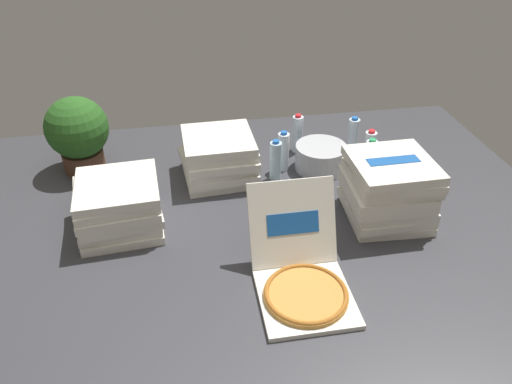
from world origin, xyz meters
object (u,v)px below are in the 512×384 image
(water_bottle_0, at_px, (283,152))
(ice_bucket, at_px, (321,157))
(water_bottle_4, at_px, (297,134))
(water_bottle_3, at_px, (276,161))
(open_pizza_box, at_px, (302,276))
(pizza_stack_center_far, at_px, (219,157))
(potted_plant, at_px, (78,132))
(water_bottle_1, at_px, (370,159))
(pizza_stack_left_near, at_px, (388,189))
(pizza_stack_left_far, at_px, (119,206))
(water_bottle_5, at_px, (353,136))
(water_bottle_2, at_px, (369,150))

(water_bottle_0, bearing_deg, ice_bucket, -7.02)
(ice_bucket, distance_m, water_bottle_4, 0.25)
(water_bottle_3, relative_size, water_bottle_4, 1.00)
(water_bottle_3, bearing_deg, open_pizza_box, -94.16)
(pizza_stack_center_far, xyz_separation_m, potted_plant, (-0.76, 0.22, 0.11))
(open_pizza_box, xyz_separation_m, water_bottle_1, (0.58, 0.79, 0.05))
(pizza_stack_left_near, xyz_separation_m, ice_bucket, (-0.19, 0.51, -0.09))
(pizza_stack_left_far, height_order, water_bottle_5, pizza_stack_left_far)
(water_bottle_1, relative_size, water_bottle_3, 1.00)
(water_bottle_3, xyz_separation_m, water_bottle_4, (0.20, 0.30, 0.00))
(open_pizza_box, distance_m, water_bottle_0, 0.97)
(pizza_stack_left_far, bearing_deg, water_bottle_3, 20.20)
(pizza_stack_left_far, bearing_deg, pizza_stack_left_near, -6.23)
(pizza_stack_center_far, bearing_deg, water_bottle_1, -10.44)
(pizza_stack_left_far, relative_size, water_bottle_5, 1.79)
(water_bottle_2, relative_size, water_bottle_4, 1.00)
(pizza_stack_center_far, xyz_separation_m, water_bottle_1, (0.83, -0.15, -0.01))
(open_pizza_box, relative_size, potted_plant, 1.25)
(pizza_stack_left_near, relative_size, water_bottle_3, 1.74)
(pizza_stack_left_near, relative_size, pizza_stack_left_far, 0.97)
(pizza_stack_left_near, height_order, water_bottle_4, pizza_stack_left_near)
(pizza_stack_center_far, xyz_separation_m, ice_bucket, (0.59, -0.01, -0.05))
(pizza_stack_center_far, distance_m, water_bottle_1, 0.84)
(pizza_stack_center_far, relative_size, ice_bucket, 1.46)
(pizza_stack_center_far, distance_m, water_bottle_5, 0.83)
(open_pizza_box, xyz_separation_m, pizza_stack_left_near, (0.53, 0.42, 0.10))
(ice_bucket, height_order, water_bottle_4, water_bottle_4)
(pizza_stack_left_far, distance_m, water_bottle_4, 1.19)
(pizza_stack_left_near, bearing_deg, ice_bucket, 110.16)
(potted_plant, bearing_deg, water_bottle_0, -10.01)
(potted_plant, bearing_deg, water_bottle_2, -9.27)
(water_bottle_2, bearing_deg, water_bottle_4, 143.25)
(ice_bucket, distance_m, water_bottle_1, 0.28)
(pizza_stack_left_near, distance_m, water_bottle_1, 0.38)
(pizza_stack_left_near, bearing_deg, pizza_stack_left_far, 173.77)
(pizza_stack_left_far, bearing_deg, water_bottle_2, 13.58)
(pizza_stack_left_far, distance_m, potted_plant, 0.66)
(ice_bucket, bearing_deg, water_bottle_5, 30.12)
(open_pizza_box, distance_m, potted_plant, 1.54)
(water_bottle_0, bearing_deg, water_bottle_4, 57.07)
(pizza_stack_left_near, bearing_deg, water_bottle_4, 110.14)
(water_bottle_1, bearing_deg, pizza_stack_left_far, -170.30)
(water_bottle_3, relative_size, water_bottle_5, 1.00)
(pizza_stack_center_far, distance_m, water_bottle_2, 0.86)
(pizza_stack_left_near, xyz_separation_m, pizza_stack_left_far, (-1.30, 0.14, -0.04))
(water_bottle_1, xyz_separation_m, water_bottle_4, (-0.32, 0.37, 0.00))
(pizza_stack_left_far, relative_size, pizza_stack_center_far, 1.01)
(open_pizza_box, distance_m, water_bottle_2, 1.09)
(open_pizza_box, distance_m, pizza_stack_center_far, 0.97)
(water_bottle_0, bearing_deg, potted_plant, 169.99)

